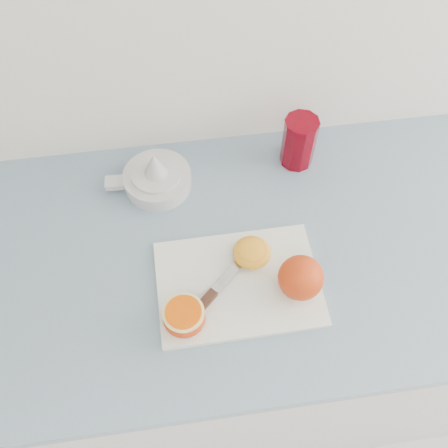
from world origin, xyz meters
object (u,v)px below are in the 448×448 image
(counter, at_px, (232,328))
(half_orange, at_px, (184,317))
(citrus_juicer, at_px, (156,177))
(red_tumbler, at_px, (299,143))
(cutting_board, at_px, (238,283))

(counter, distance_m, half_orange, 0.52)
(counter, height_order, half_orange, half_orange)
(citrus_juicer, relative_size, red_tumbler, 1.52)
(cutting_board, bearing_deg, citrus_juicer, 117.42)
(counter, distance_m, cutting_board, 0.46)
(red_tumbler, bearing_deg, cutting_board, -121.41)
(half_orange, xyz_separation_m, red_tumbler, (0.29, 0.36, 0.02))
(citrus_juicer, bearing_deg, half_orange, -85.08)
(cutting_board, distance_m, half_orange, 0.13)
(citrus_juicer, height_order, red_tumbler, red_tumbler)
(counter, relative_size, cutting_board, 8.43)
(half_orange, height_order, red_tumbler, red_tumbler)
(cutting_board, relative_size, red_tumbler, 2.53)
(citrus_juicer, bearing_deg, cutting_board, -62.58)
(counter, distance_m, citrus_juicer, 0.52)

